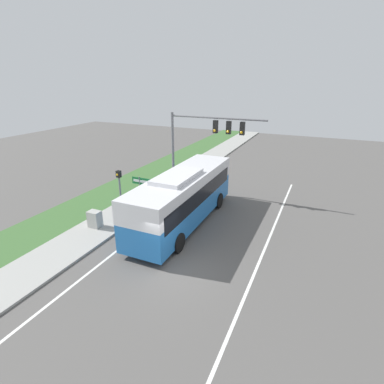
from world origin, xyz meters
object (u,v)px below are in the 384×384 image
at_px(bus, 183,195).
at_px(pedestrian_signal, 120,185).
at_px(street_sign, 141,186).
at_px(signal_gantry, 203,136).
at_px(utility_cabinet, 95,219).

height_order(bus, pedestrian_signal, bus).
relative_size(bus, pedestrian_signal, 3.31).
bearing_deg(bus, street_sign, 170.35).
height_order(signal_gantry, utility_cabinet, signal_gantry).
relative_size(bus, signal_gantry, 1.42).
relative_size(signal_gantry, street_sign, 2.97).
distance_m(signal_gantry, utility_cabinet, 9.62).
height_order(bus, utility_cabinet, bus).
xyz_separation_m(street_sign, utility_cabinet, (-1.07, -3.53, -1.13)).
distance_m(bus, utility_cabinet, 5.58).
distance_m(street_sign, utility_cabinet, 3.86).
relative_size(pedestrian_signal, street_sign, 1.28).
bearing_deg(bus, utility_cabinet, -147.37).
height_order(pedestrian_signal, utility_cabinet, pedestrian_signal).
bearing_deg(pedestrian_signal, bus, 8.20).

